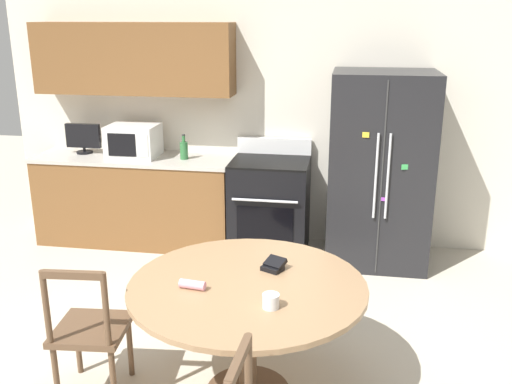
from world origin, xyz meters
TOP-DOWN VIEW (x-y plane):
  - back_wall at (-0.31, 2.59)m, footprint 5.20×0.44m
  - kitchen_counter at (-1.22, 2.29)m, footprint 1.99×0.64m
  - refrigerator at (1.18, 2.20)m, footprint 0.91×0.78m
  - oven_range at (0.16, 2.26)m, footprint 0.74×0.68m
  - microwave at (-1.21, 2.29)m, footprint 0.48×0.40m
  - countertop_tv at (-1.76, 2.33)m, footprint 0.36×0.16m
  - counter_bottle at (-0.69, 2.26)m, footprint 0.08×0.08m
  - dining_table at (0.34, 0.00)m, footprint 1.40×1.40m
  - dining_chair_left at (-0.59, -0.15)m, footprint 0.46×0.46m
  - candle_glass at (0.52, -0.26)m, footprint 0.09×0.09m
  - folded_napkin at (0.05, -0.12)m, footprint 0.16×0.07m
  - wallet at (0.47, 0.22)m, footprint 0.16×0.17m

SIDE VIEW (x-z plane):
  - dining_chair_left at x=-0.59m, z-range -0.02..0.89m
  - kitchen_counter at x=-1.22m, z-range 0.00..0.90m
  - oven_range at x=0.16m, z-range -0.07..1.01m
  - dining_table at x=0.34m, z-range 0.26..1.01m
  - folded_napkin at x=0.05m, z-range 0.75..0.80m
  - wallet at x=0.47m, z-range 0.74..0.81m
  - candle_glass at x=0.52m, z-range 0.75..0.82m
  - refrigerator at x=1.18m, z-range 0.00..1.78m
  - counter_bottle at x=-0.69m, z-range 0.87..1.12m
  - microwave at x=-1.21m, z-range 0.90..1.22m
  - countertop_tv at x=-1.76m, z-range 0.91..1.21m
  - back_wall at x=-0.31m, z-range 0.14..2.74m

